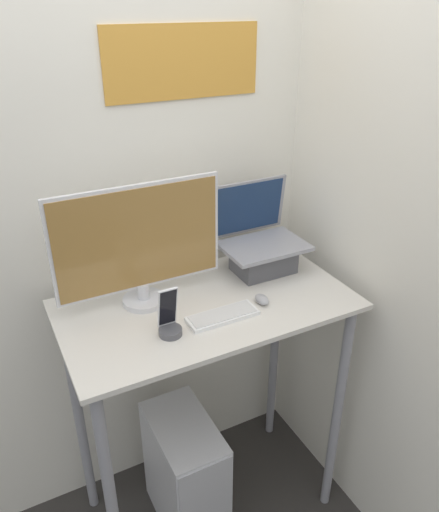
{
  "coord_description": "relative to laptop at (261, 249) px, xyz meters",
  "views": [
    {
      "loc": [
        -0.67,
        -1.1,
        2.1
      ],
      "look_at": [
        0.05,
        0.29,
        1.29
      ],
      "focal_mm": 35.0,
      "sensor_mm": 36.0,
      "label": 1
    }
  ],
  "objects": [
    {
      "name": "keyboard",
      "position": [
        -0.3,
        -0.24,
        -0.09
      ],
      "size": [
        0.25,
        0.09,
        0.02
      ],
      "color": "white",
      "rests_on": "desk"
    },
    {
      "name": "wall_side_right",
      "position": [
        0.31,
        -0.42,
        0.1
      ],
      "size": [
        0.05,
        6.0,
        2.6
      ],
      "color": "silver",
      "rests_on": "ground_plane"
    },
    {
      "name": "desk",
      "position": [
        -0.31,
        -0.13,
        -0.31
      ],
      "size": [
        1.07,
        0.58,
        1.11
      ],
      "color": "beige",
      "rests_on": "ground_plane"
    },
    {
      "name": "cell_phone",
      "position": [
        -0.5,
        -0.24,
        -0.05
      ],
      "size": [
        0.08,
        0.08,
        0.18
      ],
      "color": "#4C4C51",
      "rests_on": "desk"
    },
    {
      "name": "laptop",
      "position": [
        0.0,
        0.0,
        0.0
      ],
      "size": [
        0.33,
        0.26,
        0.35
      ],
      "color": "#4C4C51",
      "rests_on": "desk"
    },
    {
      "name": "monitor",
      "position": [
        -0.51,
        -0.02,
        0.14
      ],
      "size": [
        0.61,
        0.16,
        0.45
      ],
      "color": "silver",
      "rests_on": "desk"
    },
    {
      "name": "wall_back",
      "position": [
        -0.31,
        0.25,
        0.1
      ],
      "size": [
        6.0,
        0.06,
        2.6
      ],
      "color": "silver",
      "rests_on": "ground_plane"
    },
    {
      "name": "computer_tower",
      "position": [
        -0.43,
        -0.15,
        -0.92
      ],
      "size": [
        0.24,
        0.42,
        0.56
      ],
      "color": "silver",
      "rests_on": "ground_plane"
    },
    {
      "name": "mouse",
      "position": [
        -0.13,
        -0.22,
        -0.08
      ],
      "size": [
        0.04,
        0.07,
        0.03
      ],
      "color": "#99999E",
      "rests_on": "desk"
    }
  ]
}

